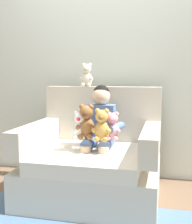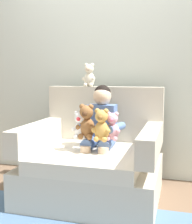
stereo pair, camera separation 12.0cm
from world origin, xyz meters
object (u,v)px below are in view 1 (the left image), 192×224
plush_honey (102,126)px  seated_child (100,125)px  armchair (94,163)px  plush_brown (86,123)px  plush_white (80,126)px  plush_cream_on_backrest (87,76)px  plush_pink (113,127)px

plush_honey → seated_child: bearing=118.2°
armchair → seated_child: size_ratio=1.44×
plush_brown → plush_honey: 0.16m
armchair → plush_white: 0.39m
plush_white → plush_cream_on_backrest: (-0.07, 0.49, 0.44)m
plush_white → plush_cream_on_backrest: size_ratio=1.02×
plush_brown → plush_white: plush_brown is taller
plush_white → plush_cream_on_backrest: bearing=78.9°
plush_honey → plush_brown: bearing=170.4°
plush_brown → plush_pink: size_ratio=1.25×
plush_brown → plush_cream_on_backrest: plush_cream_on_backrest is taller
plush_honey → plush_pink: bearing=48.2°
plush_brown → plush_cream_on_backrest: bearing=84.9°
armchair → plush_brown: (-0.04, -0.10, 0.39)m
plush_brown → plush_honey: plush_brown is taller
plush_brown → plush_honey: (0.15, -0.05, -0.01)m
plush_brown → plush_pink: 0.23m
plush_honey → plush_cream_on_backrest: (-0.28, 0.54, 0.43)m
armchair → plush_brown: 0.41m
plush_pink → plush_cream_on_backrest: bearing=125.6°
plush_pink → plush_cream_on_backrest: 0.74m
plush_brown → armchair: bearing=48.5°
plush_white → plush_honey: plush_honey is taller
seated_child → plush_pink: size_ratio=3.31×
armchair → plush_pink: armchair is taller
plush_pink → plush_white: size_ratio=1.01×
plush_pink → plush_white: bearing=-179.0°
plush_honey → plush_cream_on_backrest: bearing=127.3°
plush_brown → plush_honey: size_ratio=1.10×
armchair → plush_pink: (0.19, -0.09, 0.36)m
plush_white → armchair: bearing=26.9°
armchair → plush_honey: 0.42m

